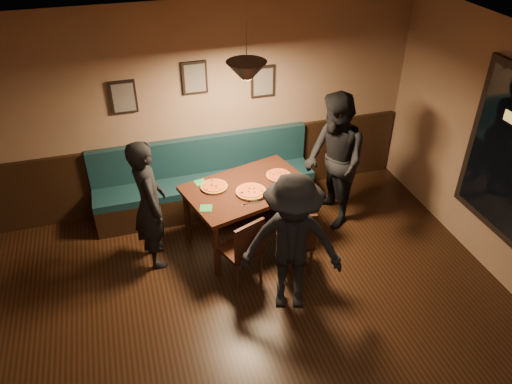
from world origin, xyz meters
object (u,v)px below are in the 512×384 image
tabasco_bottle (289,178)px  chair_near_left (240,248)px  chair_near_right (295,238)px  diner_right (334,162)px  dining_table (248,213)px  booth_bench (205,179)px  diner_front (292,245)px  soda_glass (300,186)px  diner_left (150,204)px

tabasco_bottle → chair_near_left: bearing=-141.5°
chair_near_right → diner_right: (0.81, 0.78, 0.45)m
dining_table → diner_right: diner_right is taller
chair_near_right → tabasco_bottle: 0.79m
booth_bench → diner_right: (1.56, -0.71, 0.41)m
booth_bench → dining_table: booth_bench is taller
chair_near_right → diner_right: diner_right is taller
booth_bench → diner_front: 2.10m
booth_bench → tabasco_bottle: size_ratio=22.83×
diner_front → soda_glass: (0.45, 0.95, 0.04)m
dining_table → chair_near_right: 0.80m
dining_table → diner_front: diner_front is taller
diner_left → tabasco_bottle: diner_left is taller
chair_near_left → chair_near_right: chair_near_right is taller
dining_table → chair_near_left: (-0.29, -0.69, 0.05)m
dining_table → soda_glass: (0.58, -0.27, 0.47)m
booth_bench → diner_right: diner_right is taller
booth_bench → diner_front: size_ratio=1.82×
soda_glass → booth_bench: bearing=132.5°
diner_right → chair_near_right: bearing=-47.4°
chair_near_right → diner_front: diner_front is taller
dining_table → tabasco_bottle: 0.69m
booth_bench → tabasco_bottle: bearing=-42.9°
diner_front → tabasco_bottle: 1.24m
dining_table → chair_near_right: chair_near_right is taller
diner_right → tabasco_bottle: 0.67m
chair_near_right → diner_left: (-1.57, 0.64, 0.36)m
diner_left → soda_glass: diner_left is taller
diner_left → diner_front: 1.76m
booth_bench → diner_front: (0.51, -2.01, 0.33)m
chair_near_left → tabasco_bottle: size_ratio=6.84×
booth_bench → chair_near_left: (0.09, -1.48, -0.05)m
dining_table → chair_near_right: size_ratio=1.62×
chair_near_right → diner_left: 1.73m
chair_near_left → chair_near_right: bearing=-23.8°
chair_near_left → diner_right: (1.47, 0.76, 0.46)m
diner_left → booth_bench: bearing=-49.0°
dining_table → soda_glass: 0.79m
dining_table → chair_near_right: bearing=-77.6°
booth_bench → chair_near_right: 1.67m
diner_front → diner_left: bearing=157.7°
soda_glass → diner_left: bearing=173.6°
diner_right → diner_front: diner_right is taller
booth_bench → tabasco_bottle: booth_bench is taller
diner_left → chair_near_left: bearing=-129.7°
diner_right → tabasco_bottle: (-0.66, -0.12, -0.05)m
diner_front → soda_glass: size_ratio=11.73×
dining_table → chair_near_left: chair_near_left is taller
chair_near_right → booth_bench: bearing=127.8°
diner_front → tabasco_bottle: (0.39, 1.17, 0.04)m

